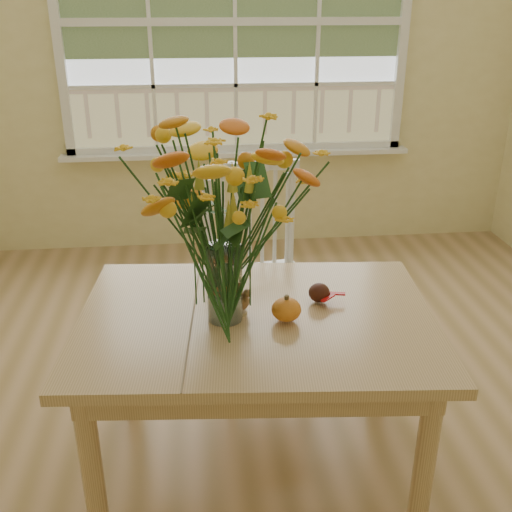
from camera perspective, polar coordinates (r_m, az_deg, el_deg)
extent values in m
cube|color=#9A7B4A|center=(2.60, 2.22, -17.74)|extent=(4.00, 4.50, 0.01)
cube|color=beige|center=(4.20, -2.01, 18.72)|extent=(4.00, 0.02, 2.70)
cube|color=silver|center=(4.17, -2.04, 21.43)|extent=(2.20, 0.00, 1.60)
cube|color=white|center=(4.24, -1.81, 9.72)|extent=(2.42, 0.12, 0.03)
cube|color=tan|center=(2.13, 0.06, -6.13)|extent=(1.32, 1.00, 0.04)
cube|color=tan|center=(2.17, 0.06, -7.73)|extent=(1.19, 0.87, 0.10)
cylinder|color=tan|center=(2.10, -15.36, -18.99)|extent=(0.07, 0.07, 0.63)
cylinder|color=tan|center=(2.66, -11.92, -8.58)|extent=(0.07, 0.07, 0.63)
cylinder|color=tan|center=(2.12, 15.76, -18.50)|extent=(0.07, 0.07, 0.63)
cylinder|color=tan|center=(2.68, 11.56, -8.31)|extent=(0.07, 0.07, 0.63)
cube|color=white|center=(2.76, 0.48, -3.02)|extent=(0.54, 0.52, 0.05)
cube|color=white|center=(2.81, -0.62, 3.33)|extent=(0.46, 0.13, 0.52)
cylinder|color=white|center=(2.70, -2.09, -9.74)|extent=(0.04, 0.04, 0.45)
cylinder|color=white|center=(2.98, -3.82, -6.32)|extent=(0.04, 0.04, 0.45)
cylinder|color=white|center=(2.80, 5.05, -8.50)|extent=(0.04, 0.04, 0.45)
cylinder|color=white|center=(3.07, 2.68, -5.33)|extent=(0.04, 0.04, 0.45)
cylinder|color=white|center=(2.04, -3.01, -2.57)|extent=(0.12, 0.12, 0.28)
ellipsoid|color=#C25F16|center=(2.07, 2.91, -5.22)|extent=(0.10, 0.10, 0.08)
cylinder|color=#CCB78C|center=(2.13, -1.82, -5.31)|extent=(0.07, 0.07, 0.01)
ellipsoid|color=brown|center=(2.11, -1.84, -4.35)|extent=(0.10, 0.08, 0.08)
ellipsoid|color=#38160F|center=(2.21, 6.03, -3.58)|extent=(0.08, 0.08, 0.07)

